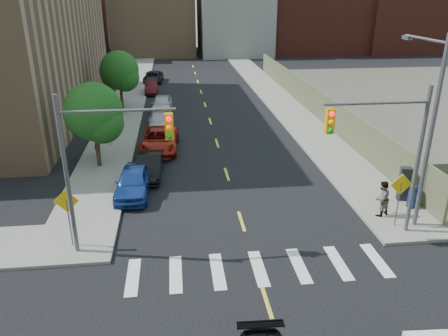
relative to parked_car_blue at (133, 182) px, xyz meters
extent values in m
cube|color=gray|center=(-2.25, 29.75, -0.70)|extent=(3.50, 73.00, 0.15)
cube|color=gray|center=(13.25, 29.75, -0.70)|extent=(3.50, 73.00, 0.15)
cube|color=#5E6848|center=(15.10, 16.25, 0.48)|extent=(0.12, 44.00, 2.50)
cube|color=#592319|center=(-16.50, 58.25, 5.23)|extent=(14.00, 18.00, 12.00)
cube|color=#8C6B4C|center=(-0.50, 60.25, 6.73)|extent=(14.00, 16.00, 15.00)
cube|color=gray|center=(13.50, 58.25, 4.23)|extent=(12.00, 16.00, 10.00)
cube|color=#592319|center=(27.50, 60.25, 7.23)|extent=(18.00, 18.00, 16.00)
cube|color=#592319|center=(43.50, 58.25, 8.23)|extent=(14.00, 16.00, 18.00)
cylinder|color=#59595E|center=(-2.00, -5.75, 2.73)|extent=(0.18, 0.18, 7.00)
cylinder|color=#59595E|center=(0.25, -5.75, 5.53)|extent=(4.50, 0.12, 0.12)
cube|color=#E5A50C|center=(2.20, -5.75, 4.83)|extent=(0.35, 0.30, 1.05)
cylinder|color=#59595E|center=(13.00, -5.75, 2.73)|extent=(0.18, 0.18, 7.00)
cylinder|color=#59595E|center=(10.75, -5.75, 5.53)|extent=(4.50, 0.12, 0.12)
cube|color=#E5A50C|center=(8.80, -5.75, 4.83)|extent=(0.35, 0.30, 1.05)
cylinder|color=#59595E|center=(13.70, -5.25, 3.73)|extent=(0.20, 0.20, 9.00)
cylinder|color=#59595E|center=(13.70, -3.55, 7.83)|extent=(0.12, 3.50, 0.12)
cube|color=#59595E|center=(13.70, -1.95, 7.73)|extent=(0.25, 0.60, 0.18)
cylinder|color=#59595E|center=(-2.30, -5.25, 0.43)|extent=(0.06, 0.06, 2.40)
cube|color=yellow|center=(-2.30, -5.25, 1.53)|extent=(1.06, 0.04, 1.06)
cylinder|color=#59595E|center=(12.70, -5.25, 0.43)|extent=(0.06, 0.06, 2.40)
cube|color=yellow|center=(12.70, -5.25, 1.53)|extent=(1.06, 0.04, 1.06)
cylinder|color=#59595E|center=(-2.30, 8.25, 0.43)|extent=(0.06, 0.06, 2.40)
cube|color=yellow|center=(-2.30, 8.25, 1.53)|extent=(1.06, 0.04, 1.06)
cylinder|color=#332114|center=(-2.50, 4.25, 0.55)|extent=(0.28, 0.28, 2.64)
sphere|color=#123F12|center=(-2.50, 4.25, 2.95)|extent=(3.60, 3.60, 3.60)
sphere|color=#123F12|center=(-2.00, 3.95, 2.35)|extent=(2.64, 2.64, 2.64)
sphere|color=#123F12|center=(-2.90, 4.65, 2.53)|extent=(2.88, 2.88, 2.88)
cylinder|color=#332114|center=(-2.50, 19.25, 0.55)|extent=(0.28, 0.28, 2.64)
sphere|color=#123F12|center=(-2.50, 19.25, 2.95)|extent=(3.60, 3.60, 3.60)
sphere|color=#123F12|center=(-2.00, 18.95, 2.35)|extent=(2.64, 2.64, 2.64)
sphere|color=#123F12|center=(-2.90, 19.65, 2.53)|extent=(2.88, 2.88, 2.88)
imported|color=navy|center=(0.00, 0.00, 0.00)|extent=(2.06, 4.61, 1.54)
imported|color=black|center=(0.79, 2.51, -0.08)|extent=(1.69, 4.29, 1.39)
imported|color=maroon|center=(1.30, 7.20, 0.00)|extent=(2.89, 5.68, 1.54)
imported|color=#B0B4B8|center=(1.14, 12.50, -0.14)|extent=(1.84, 4.37, 1.26)
imported|color=#BBBBBB|center=(1.30, 17.80, 0.01)|extent=(2.04, 4.67, 1.57)
imported|color=#450D11|center=(0.00, 26.02, -0.11)|extent=(1.53, 4.07, 1.33)
imported|color=black|center=(0.00, 32.46, -0.11)|extent=(2.50, 4.92, 1.33)
cube|color=navy|center=(14.53, -3.52, -0.14)|extent=(0.61, 0.55, 0.96)
cylinder|color=navy|center=(14.53, -3.52, 0.36)|extent=(0.54, 0.40, 0.49)
cube|color=black|center=(14.41, -2.64, 0.30)|extent=(0.65, 0.58, 1.85)
imported|color=gray|center=(-2.83, 6.18, 0.33)|extent=(0.48, 0.71, 1.90)
imported|color=gray|center=(12.44, -4.18, 0.30)|extent=(1.10, 1.00, 1.83)
camera|label=1|loc=(2.44, -22.54, 9.83)|focal=35.00mm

